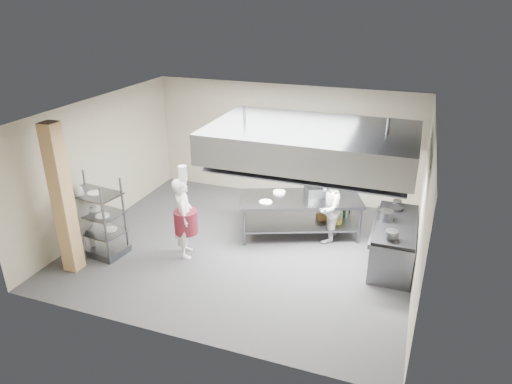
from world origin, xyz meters
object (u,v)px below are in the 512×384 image
(griddle, at_px, (316,191))
(cooking_range, at_px, (394,243))
(island, at_px, (299,216))
(pass_rack, at_px, (96,216))
(stockpot, at_px, (386,215))
(chef_line, at_px, (327,207))
(chef_head, at_px, (184,218))
(chef_plating, at_px, (83,221))

(griddle, bearing_deg, cooking_range, -53.39)
(island, xyz_separation_m, griddle, (0.31, 0.20, 0.57))
(pass_rack, xyz_separation_m, stockpot, (5.66, 1.73, 0.16))
(island, relative_size, chef_line, 1.67)
(island, height_order, chef_head, chef_head)
(chef_head, height_order, griddle, chef_head)
(island, bearing_deg, pass_rack, -171.62)
(cooking_range, bearing_deg, chef_head, -164.05)
(pass_rack, height_order, chef_plating, pass_rack)
(chef_line, height_order, stockpot, chef_line)
(island, relative_size, chef_head, 1.55)
(pass_rack, relative_size, chef_head, 0.97)
(stockpot, bearing_deg, cooking_range, -11.31)
(chef_line, xyz_separation_m, griddle, (-0.32, 0.27, 0.23))
(cooking_range, bearing_deg, chef_plating, -163.06)
(island, xyz_separation_m, pass_rack, (-3.78, -2.18, 0.38))
(pass_rack, height_order, cooking_range, pass_rack)
(chef_line, distance_m, stockpot, 1.33)
(griddle, height_order, stockpot, griddle)
(pass_rack, distance_m, chef_line, 4.88)
(island, distance_m, chef_head, 2.64)
(island, distance_m, cooking_range, 2.16)
(cooking_range, height_order, griddle, griddle)
(griddle, bearing_deg, chef_line, -72.63)
(pass_rack, height_order, griddle, pass_rack)
(cooking_range, relative_size, chef_line, 1.25)
(cooking_range, bearing_deg, griddle, 158.75)
(chef_line, xyz_separation_m, chef_plating, (-4.60, -2.28, -0.01))
(griddle, bearing_deg, chef_head, -173.12)
(pass_rack, bearing_deg, chef_head, 23.49)
(chef_plating, xyz_separation_m, griddle, (4.28, 2.55, 0.24))
(cooking_range, bearing_deg, chef_line, 163.85)
(stockpot, bearing_deg, chef_head, -162.59)
(chef_head, bearing_deg, island, -75.19)
(pass_rack, xyz_separation_m, chef_head, (1.77, 0.51, 0.03))
(chef_plating, bearing_deg, chef_head, 123.10)
(cooking_range, distance_m, chef_plating, 6.37)
(griddle, distance_m, stockpot, 1.71)
(griddle, xyz_separation_m, stockpot, (1.58, -0.65, -0.03))
(chef_head, xyz_separation_m, stockpot, (3.89, 1.22, 0.14))
(chef_line, bearing_deg, island, -94.25)
(island, distance_m, chef_plating, 4.63)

